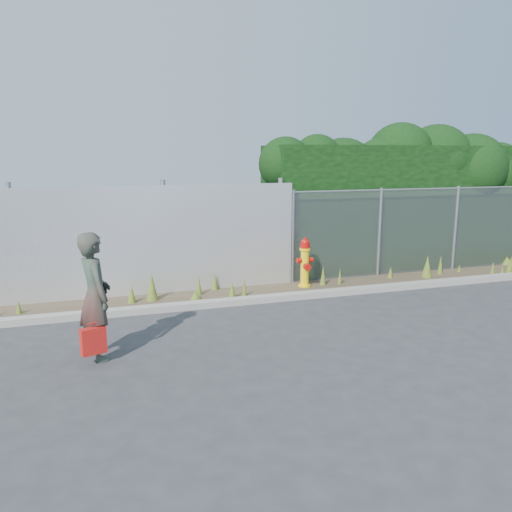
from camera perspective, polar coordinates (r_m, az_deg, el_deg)
The scene contains 10 objects.
ground at distance 8.08m, azimuth 5.11°, elevation -8.75°, with size 80.00×80.00×0.00m, color #323234.
curb at distance 9.65m, azimuth 0.98°, elevation -4.91°, with size 16.00×0.22×0.12m, color gray.
weed_strip at distance 10.37m, azimuth 2.92°, elevation -3.40°, with size 16.00×1.29×0.55m.
corrugated_fence at distance 10.12m, azimuth -18.99°, elevation 1.29°, with size 8.50×0.21×2.30m.
chainlink_fence at distance 12.43m, azimuth 18.06°, elevation 2.82°, with size 6.50×0.07×2.05m.
hedge at distance 13.38m, azimuth 17.08°, elevation 7.55°, with size 7.62×2.21×3.58m.
fire_hydrant at distance 10.63m, azimuth 5.61°, elevation -0.84°, with size 0.36×0.32×1.08m.
woman at distance 7.20m, azimuth -17.92°, elevation -4.39°, with size 0.65×0.43×1.78m, color #0F604A.
red_tote_bag at distance 7.11m, azimuth -18.10°, elevation -9.19°, with size 0.33×0.12×0.43m.
black_shoulder_bag at distance 7.35m, azimuth -17.58°, elevation -3.54°, with size 0.22×0.09×0.16m.
Camera 1 is at (-2.96, -6.97, 2.80)m, focal length 35.00 mm.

